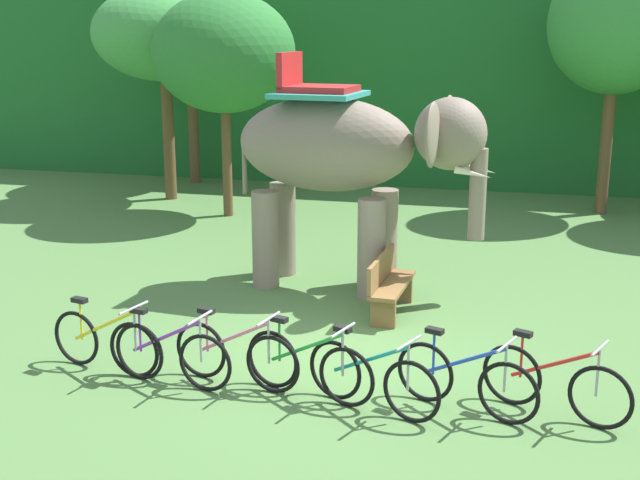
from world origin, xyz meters
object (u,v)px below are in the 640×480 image
(tree_left, at_px, (190,27))
(elephant, at_px, (345,154))
(tree_far_right, at_px, (224,53))
(bike_green, at_px, (308,365))
(tree_center_right, at_px, (164,34))
(bike_purple, at_px, (168,354))
(wooden_bench, at_px, (388,283))
(bike_teal, at_px, (372,378))
(bike_blue, at_px, (465,380))
(tree_center, at_px, (617,24))
(bike_red, at_px, (554,383))
(bike_yellow, at_px, (107,342))
(bike_pink, at_px, (236,354))

(tree_left, relative_size, elephant, 1.33)
(tree_far_right, height_order, bike_green, tree_far_right)
(tree_center_right, relative_size, elephant, 1.23)
(bike_purple, height_order, bike_green, same)
(tree_left, bearing_deg, wooden_bench, -53.40)
(tree_center_right, xyz_separation_m, bike_teal, (7.04, -10.37, -3.61))
(bike_teal, height_order, bike_blue, same)
(tree_far_right, height_order, tree_center, tree_center)
(tree_center, bearing_deg, bike_red, -96.74)
(tree_center_right, height_order, tree_center, tree_center)
(bike_red, bearing_deg, bike_teal, -170.00)
(tree_left, xyz_separation_m, bike_red, (9.27, -12.25, -3.78))
(tree_left, distance_m, tree_center_right, 2.24)
(bike_teal, height_order, bike_red, same)
(bike_yellow, height_order, bike_purple, same)
(bike_purple, relative_size, bike_blue, 1.05)
(bike_red, bearing_deg, tree_left, 127.14)
(tree_center, height_order, wooden_bench, tree_center)
(bike_teal, xyz_separation_m, bike_red, (1.96, 0.35, 0.00))
(elephant, xyz_separation_m, bike_green, (0.50, -4.18, -1.82))
(wooden_bench, bearing_deg, bike_yellow, -135.34)
(tree_center, height_order, bike_purple, tree_center)
(tree_center_right, xyz_separation_m, wooden_bench, (6.68, -7.14, -3.52))
(tree_center_right, bearing_deg, bike_pink, -62.13)
(bike_yellow, bearing_deg, tree_far_right, 100.55)
(bike_purple, xyz_separation_m, wooden_bench, (2.12, 3.14, 0.09))
(tree_left, xyz_separation_m, bike_green, (6.54, -12.43, -3.78))
(tree_far_right, height_order, bike_teal, tree_far_right)
(bike_green, relative_size, bike_blue, 1.02)
(tree_center_right, bearing_deg, bike_green, -58.46)
(bike_yellow, relative_size, wooden_bench, 1.10)
(bike_yellow, distance_m, wooden_bench, 4.24)
(tree_center, distance_m, wooden_bench, 9.55)
(bike_yellow, relative_size, bike_purple, 0.99)
(tree_left, height_order, bike_teal, tree_left)
(bike_purple, xyz_separation_m, bike_red, (4.45, 0.25, 0.00))
(tree_far_right, xyz_separation_m, bike_teal, (4.99, -8.93, -3.23))
(tree_left, distance_m, bike_red, 15.82)
(tree_center_right, xyz_separation_m, tree_far_right, (2.05, -1.44, -0.38))
(tree_left, relative_size, bike_green, 3.39)
(tree_center_right, bearing_deg, tree_far_right, -35.21)
(bike_green, bearing_deg, bike_pink, 173.57)
(tree_center_right, bearing_deg, tree_center, 4.84)
(tree_left, bearing_deg, tree_center_right, -83.05)
(bike_purple, bearing_deg, bike_green, 2.39)
(tree_center, xyz_separation_m, elephant, (-4.52, -6.90, -2.02))
(bike_green, bearing_deg, tree_center_right, 121.54)
(tree_center_right, xyz_separation_m, bike_blue, (8.05, -10.17, -3.61))
(tree_left, relative_size, bike_red, 3.49)
(tree_left, distance_m, tree_center, 10.65)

